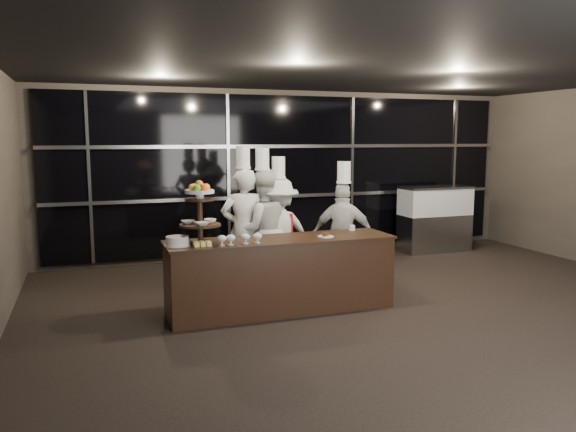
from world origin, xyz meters
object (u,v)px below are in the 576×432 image
object	(u,v)px
display_case	(435,215)
chef_c	(279,233)
display_stand	(200,208)
chef_a	(244,229)
buffet_counter	(281,274)
layer_cake	(177,241)
chef_d	(343,234)
chef_b	(263,229)

from	to	relation	value
display_case	chef_c	world-z (taller)	chef_c
display_stand	chef_a	world-z (taller)	chef_a
buffet_counter	display_case	xyz separation A→B (m)	(3.98, 2.55, 0.22)
display_stand	layer_cake	size ratio (longest dim) A/B	2.48
chef_d	chef_c	bearing A→B (deg)	161.76
layer_cake	chef_c	bearing A→B (deg)	34.18
chef_a	chef_d	bearing A→B (deg)	-11.24
buffet_counter	layer_cake	world-z (taller)	layer_cake
chef_b	chef_c	bearing A→B (deg)	1.23
layer_cake	chef_b	distance (m)	1.74
chef_d	buffet_counter	bearing A→B (deg)	-148.13
buffet_counter	chef_b	xyz separation A→B (m)	(0.08, 1.03, 0.40)
chef_c	chef_d	size ratio (longest dim) A/B	1.04
layer_cake	display_case	size ratio (longest dim) A/B	0.22
chef_a	chef_d	world-z (taller)	chef_a
layer_cake	chef_d	xyz separation A→B (m)	(2.48, 0.80, -0.19)
display_stand	layer_cake	xyz separation A→B (m)	(-0.28, -0.05, -0.37)
display_stand	layer_cake	distance (m)	0.46
display_case	chef_b	xyz separation A→B (m)	(-3.90, -1.52, 0.18)
display_case	chef_b	distance (m)	4.19
buffet_counter	layer_cake	bearing A→B (deg)	-177.76
layer_cake	chef_d	size ratio (longest dim) A/B	0.16
chef_d	display_case	bearing A→B (deg)	32.96
buffet_counter	chef_a	xyz separation A→B (m)	(-0.19, 1.02, 0.43)
display_case	chef_a	world-z (taller)	chef_a
chef_c	display_stand	bearing A→B (deg)	-141.89
buffet_counter	chef_d	bearing A→B (deg)	31.87
display_stand	display_case	xyz separation A→B (m)	(4.98, 2.55, -0.65)
layer_cake	chef_c	distance (m)	1.94
buffet_counter	chef_b	size ratio (longest dim) A/B	1.41
buffet_counter	chef_a	world-z (taller)	chef_a
chef_c	chef_d	bearing A→B (deg)	-18.24
chef_a	chef_b	world-z (taller)	chef_a
buffet_counter	chef_a	bearing A→B (deg)	100.73
display_stand	layer_cake	bearing A→B (deg)	-169.85
chef_b	display_case	bearing A→B (deg)	21.29
display_stand	display_case	bearing A→B (deg)	27.11
display_case	buffet_counter	bearing A→B (deg)	-147.36
buffet_counter	display_stand	size ratio (longest dim) A/B	3.81
display_stand	chef_c	bearing A→B (deg)	38.11
chef_c	chef_d	distance (m)	0.93
display_stand	chef_a	size ratio (longest dim) A/B	0.37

